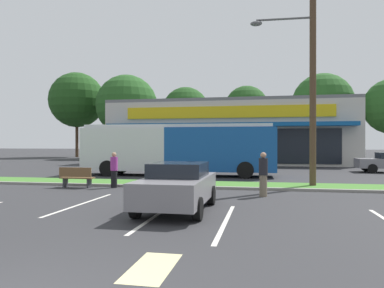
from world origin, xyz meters
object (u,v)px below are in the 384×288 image
object	(u,v)px
car_0	(178,186)
pedestrian_mid	(263,174)
city_bus	(178,148)
pedestrian_near_bench	(114,170)
utility_pole	(310,62)
bus_stop_bench	(76,177)
car_2	(218,160)

from	to	relation	value
car_0	pedestrian_mid	bearing A→B (deg)	143.73
car_0	pedestrian_mid	world-z (taller)	pedestrian_mid
city_bus	pedestrian_near_bench	size ratio (longest dim) A/B	7.43
car_0	pedestrian_near_bench	world-z (taller)	pedestrian_near_bench
pedestrian_near_bench	pedestrian_mid	bearing A→B (deg)	63.31
utility_pole	pedestrian_near_bench	xyz separation A→B (m)	(-8.98, -1.71, -5.03)
utility_pole	pedestrian_near_bench	size ratio (longest dim) A/B	6.64
city_bus	car_0	distance (m)	12.21
city_bus	pedestrian_near_bench	world-z (taller)	city_bus
pedestrian_near_bench	car_0	bearing A→B (deg)	25.96
bus_stop_bench	pedestrian_mid	world-z (taller)	pedestrian_mid
pedestrian_near_bench	pedestrian_mid	xyz separation A→B (m)	(6.85, -1.57, 0.04)
car_0	pedestrian_near_bench	distance (m)	6.65
car_0	utility_pole	bearing A→B (deg)	145.27
utility_pole	car_0	xyz separation A→B (m)	(-4.73, -6.82, -5.10)
car_0	car_2	world-z (taller)	car_2
city_bus	pedestrian_mid	xyz separation A→B (m)	(5.35, -8.31, -0.90)
city_bus	pedestrian_mid	size ratio (longest dim) A/B	7.13
utility_pole	car_0	size ratio (longest dim) A/B	2.61
utility_pole	car_0	world-z (taller)	utility_pole
utility_pole	car_2	xyz separation A→B (m)	(-5.55, 9.96, -5.05)
bus_stop_bench	pedestrian_mid	bearing A→B (deg)	171.63
city_bus	car_2	distance (m)	5.38
city_bus	bus_stop_bench	bearing A→B (deg)	64.03
bus_stop_bench	car_0	distance (m)	7.69
city_bus	car_2	xyz separation A→B (m)	(1.93, 4.93, -0.95)
car_2	pedestrian_near_bench	distance (m)	12.16
car_2	bus_stop_bench	bearing A→B (deg)	-113.34
pedestrian_near_bench	pedestrian_mid	distance (m)	7.03
pedestrian_near_bench	car_2	bearing A→B (deg)	149.85
city_bus	car_2	world-z (taller)	city_bus
utility_pole	bus_stop_bench	bearing A→B (deg)	-169.35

